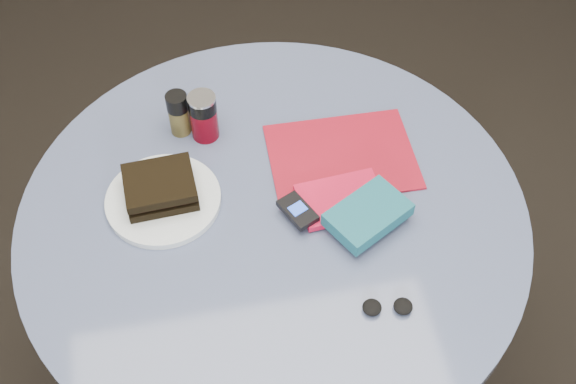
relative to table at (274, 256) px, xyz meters
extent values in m
plane|color=black|center=(0.00, 0.00, -0.59)|extent=(4.00, 4.00, 0.00)
cylinder|color=black|center=(0.00, 0.00, -0.57)|extent=(0.48, 0.48, 0.03)
cylinder|color=black|center=(0.00, 0.00, -0.22)|extent=(0.11, 0.11, 0.68)
cylinder|color=#434E6F|center=(0.00, 0.00, 0.14)|extent=(1.00, 1.00, 0.04)
cylinder|color=silver|center=(-0.21, 0.06, 0.17)|extent=(0.23, 0.23, 0.01)
cube|color=black|center=(-0.21, 0.07, 0.19)|extent=(0.14, 0.12, 0.02)
cube|color=#361C14|center=(-0.21, 0.07, 0.20)|extent=(0.12, 0.10, 0.01)
cube|color=black|center=(-0.21, 0.07, 0.22)|extent=(0.14, 0.12, 0.02)
cylinder|color=#620411|center=(-0.11, 0.22, 0.20)|extent=(0.07, 0.07, 0.07)
cylinder|color=black|center=(-0.11, 0.22, 0.25)|extent=(0.07, 0.07, 0.03)
cylinder|color=silver|center=(-0.11, 0.22, 0.27)|extent=(0.07, 0.07, 0.01)
cylinder|color=#4B4320|center=(-0.16, 0.25, 0.20)|extent=(0.05, 0.05, 0.07)
cylinder|color=black|center=(-0.16, 0.25, 0.25)|extent=(0.06, 0.06, 0.04)
cube|color=maroon|center=(0.16, 0.11, 0.17)|extent=(0.30, 0.23, 0.01)
cube|color=#B30E30|center=(0.13, -0.01, 0.18)|extent=(0.17, 0.12, 0.01)
cube|color=#144F5F|center=(0.17, -0.07, 0.20)|extent=(0.18, 0.16, 0.03)
cube|color=black|center=(0.04, -0.03, 0.19)|extent=(0.08, 0.09, 0.01)
cube|color=blue|center=(0.04, -0.03, 0.20)|extent=(0.04, 0.04, 0.00)
ellipsoid|color=black|center=(0.13, -0.25, 0.17)|extent=(0.04, 0.04, 0.02)
ellipsoid|color=black|center=(0.19, -0.26, 0.17)|extent=(0.04, 0.04, 0.02)
camera|label=1|loc=(-0.13, -0.83, 1.30)|focal=45.00mm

